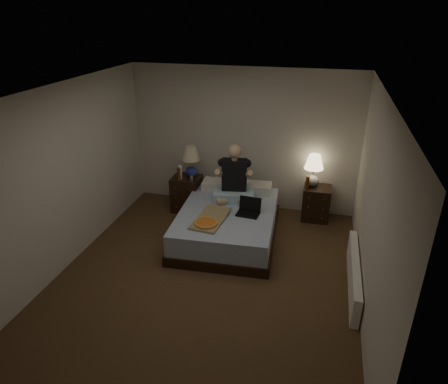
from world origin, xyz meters
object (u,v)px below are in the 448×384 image
(lamp_left, at_px, (191,162))
(laptop, at_px, (248,208))
(pizza_box, at_px, (206,223))
(person, at_px, (234,173))
(nightstand_right, at_px, (316,203))
(water_bottle, at_px, (180,172))
(bed, at_px, (227,224))
(beer_bottle_left, at_px, (179,174))
(nightstand_left, at_px, (187,194))
(beer_bottle_right, at_px, (307,182))
(radiator, at_px, (354,274))
(soda_can, at_px, (191,178))
(lamp_right, at_px, (313,171))

(lamp_left, distance_m, laptop, 1.51)
(pizza_box, bearing_deg, person, 84.39)
(nightstand_right, distance_m, water_bottle, 2.41)
(bed, bearing_deg, beer_bottle_left, 146.72)
(nightstand_left, xyz_separation_m, lamp_left, (0.08, 0.05, 0.60))
(beer_bottle_right, height_order, person, person)
(beer_bottle_right, bearing_deg, nightstand_left, -176.40)
(nightstand_left, bearing_deg, beer_bottle_left, -112.67)
(laptop, xyz_separation_m, radiator, (1.57, -0.75, -0.40))
(pizza_box, bearing_deg, radiator, -1.39)
(bed, relative_size, person, 2.08)
(lamp_left, distance_m, soda_can, 0.29)
(lamp_right, distance_m, beer_bottle_left, 2.29)
(lamp_right, relative_size, radiator, 0.35)
(soda_can, height_order, person, person)
(nightstand_right, xyz_separation_m, laptop, (-0.99, -1.05, 0.31))
(pizza_box, bearing_deg, nightstand_right, 51.09)
(radiator, bearing_deg, beer_bottle_right, 113.81)
(soda_can, relative_size, beer_bottle_left, 0.43)
(water_bottle, bearing_deg, beer_bottle_left, -86.89)
(soda_can, relative_size, beer_bottle_right, 0.43)
(water_bottle, bearing_deg, lamp_left, 43.92)
(soda_can, bearing_deg, beer_bottle_left, -164.65)
(radiator, bearing_deg, lamp_right, 110.10)
(person, bearing_deg, water_bottle, 157.11)
(nightstand_left, bearing_deg, radiator, -29.41)
(beer_bottle_right, relative_size, person, 0.25)
(bed, distance_m, radiator, 2.07)
(nightstand_right, bearing_deg, beer_bottle_right, -151.69)
(bed, distance_m, lamp_right, 1.72)
(person, xyz_separation_m, radiator, (1.90, -1.22, -0.75))
(beer_bottle_left, xyz_separation_m, radiator, (2.92, -1.40, -0.55))
(lamp_right, xyz_separation_m, beer_bottle_right, (-0.08, -0.14, -0.17))
(beer_bottle_left, relative_size, beer_bottle_right, 1.00)
(nightstand_left, distance_m, water_bottle, 0.46)
(nightstand_left, height_order, lamp_right, lamp_right)
(lamp_right, height_order, water_bottle, lamp_right)
(radiator, bearing_deg, laptop, 154.50)
(beer_bottle_left, relative_size, radiator, 0.14)
(lamp_left, bearing_deg, soda_can, -71.23)
(water_bottle, distance_m, soda_can, 0.23)
(nightstand_right, bearing_deg, bed, -144.37)
(nightstand_right, height_order, person, person)
(nightstand_right, height_order, beer_bottle_right, beer_bottle_right)
(lamp_left, relative_size, beer_bottle_right, 2.43)
(lamp_right, bearing_deg, nightstand_left, -172.89)
(nightstand_right, xyz_separation_m, person, (-1.32, -0.57, 0.65))
(soda_can, height_order, beer_bottle_left, beer_bottle_left)
(lamp_right, xyz_separation_m, soda_can, (-2.04, -0.38, -0.19))
(water_bottle, height_order, beer_bottle_right, water_bottle)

